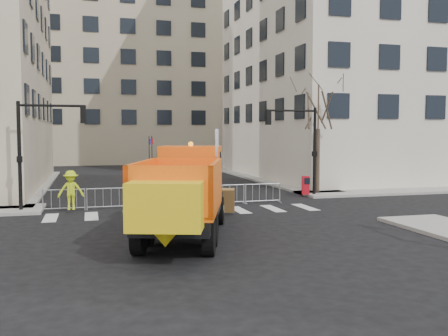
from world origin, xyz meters
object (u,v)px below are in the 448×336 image
object	(u,v)px
plow_truck	(184,190)
worker	(71,190)
newspaper_box	(306,185)
cop_c	(197,194)
cop_b	(181,192)
cop_a	(181,200)

from	to	relation	value
plow_truck	worker	size ratio (longest dim) A/B	5.62
worker	newspaper_box	xyz separation A→B (m)	(13.55, 2.67, -0.40)
cop_c	worker	bearing A→B (deg)	-74.23
cop_b	newspaper_box	bearing A→B (deg)	-147.10
cop_a	cop_b	bearing A→B (deg)	-118.66
cop_c	worker	distance (m)	6.12
cop_b	cop_c	bearing A→B (deg)	157.39
newspaper_box	cop_c	bearing A→B (deg)	-132.51
cop_a	newspaper_box	distance (m)	10.49
cop_a	worker	bearing A→B (deg)	-52.15
cop_c	worker	xyz separation A→B (m)	(-5.93, 1.52, 0.19)
cop_a	cop_c	bearing A→B (deg)	-142.84
cop_a	worker	distance (m)	5.77
cop_a	cop_b	xyz separation A→B (m)	(0.36, 2.10, 0.14)
cop_c	plow_truck	bearing A→B (deg)	13.37
cop_a	cop_c	world-z (taller)	cop_c
plow_truck	cop_b	size ratio (longest dim) A/B	5.39
cop_b	plow_truck	bearing A→B (deg)	89.76
cop_a	cop_b	world-z (taller)	cop_b
cop_b	cop_c	world-z (taller)	cop_b
cop_c	newspaper_box	bearing A→B (deg)	148.90
cop_b	worker	bearing A→B (deg)	-2.70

